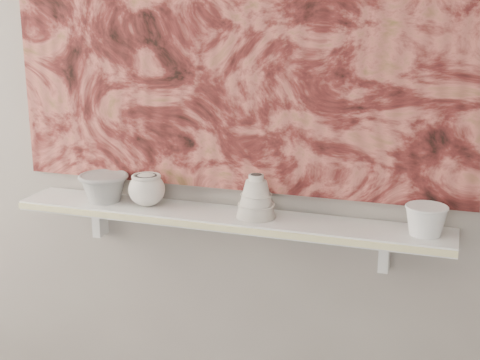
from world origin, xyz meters
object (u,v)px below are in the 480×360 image
at_px(shelf, 226,218).
at_px(cup_cream, 147,190).
at_px(bowl_grey, 104,187).
at_px(painting, 233,13).
at_px(bowl_white, 426,220).
at_px(bell_vessel, 256,196).

bearing_deg(shelf, cup_cream, 180.00).
xyz_separation_m(bowl_grey, cup_cream, (0.16, 0.00, 0.01)).
bearing_deg(shelf, painting, 90.00).
bearing_deg(bowl_white, bowl_grey, 180.00).
distance_m(shelf, bell_vessel, 0.13).
relative_size(bowl_grey, bowl_white, 1.36).
relative_size(bowl_grey, bell_vessel, 1.22).
relative_size(painting, bowl_white, 12.31).
distance_m(painting, bell_vessel, 0.56).
height_order(painting, bowl_white, painting).
distance_m(cup_cream, bell_vessel, 0.37).
xyz_separation_m(shelf, cup_cream, (-0.27, 0.00, 0.07)).
distance_m(bowl_grey, bell_vessel, 0.53).
xyz_separation_m(cup_cream, bowl_white, (0.88, 0.00, -0.01)).
height_order(painting, bowl_grey, painting).
bearing_deg(bowl_white, shelf, 180.00).
xyz_separation_m(shelf, painting, (0.00, 0.08, 0.62)).
relative_size(painting, cup_cream, 12.63).
height_order(bowl_grey, bowl_white, bowl_grey).
relative_size(painting, bell_vessel, 11.03).
height_order(shelf, cup_cream, cup_cream).
distance_m(shelf, bowl_grey, 0.43).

